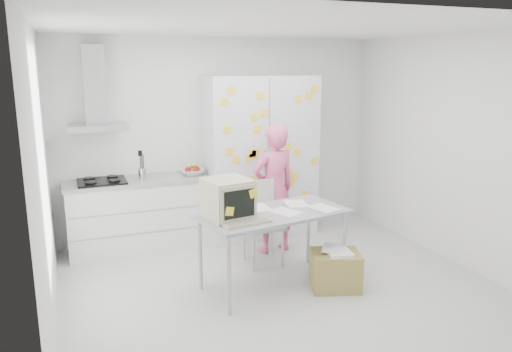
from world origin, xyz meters
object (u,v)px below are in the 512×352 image
object	(u,v)px
cardboard_box	(335,270)
desk	(246,206)
chair	(261,217)
person	(274,189)

from	to	relation	value
cardboard_box	desk	bearing A→B (deg)	162.99
desk	chair	bearing A→B (deg)	47.82
person	desk	size ratio (longest dim) A/B	0.99
desk	person	bearing A→B (deg)	43.19
desk	cardboard_box	world-z (taller)	desk
desk	chair	size ratio (longest dim) A/B	1.67
chair	cardboard_box	distance (m)	1.14
person	cardboard_box	size ratio (longest dim) A/B	2.71
person	cardboard_box	world-z (taller)	person
chair	person	bearing A→B (deg)	44.84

